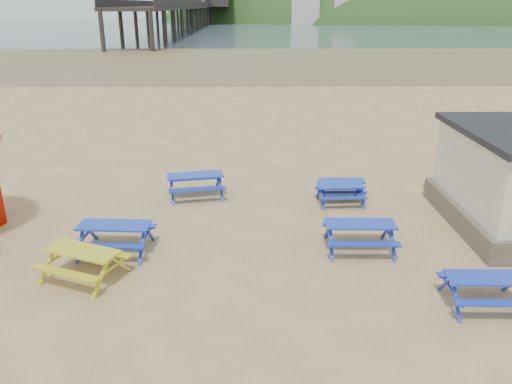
{
  "coord_description": "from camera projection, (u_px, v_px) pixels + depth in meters",
  "views": [
    {
      "loc": [
        0.37,
        -13.51,
        6.65
      ],
      "look_at": [
        0.56,
        1.5,
        1.0
      ],
      "focal_mm": 35.0,
      "sensor_mm": 36.0,
      "label": 1
    }
  ],
  "objects": [
    {
      "name": "picnic_table_blue_c",
      "position": [
        341.0,
        189.0,
        18.19
      ],
      "size": [
        1.65,
        1.34,
        0.68
      ],
      "rotation": [
        0.0,
        0.0,
        0.02
      ],
      "color": "#281AB2",
      "rests_on": "ground"
    },
    {
      "name": "picnic_table_blue_e",
      "position": [
        485.0,
        291.0,
        11.63
      ],
      "size": [
        1.87,
        1.53,
        0.77
      ],
      "rotation": [
        0.0,
        0.0,
        -0.03
      ],
      "color": "#281AB2",
      "rests_on": "ground"
    },
    {
      "name": "picnic_table_blue_f",
      "position": [
        359.0,
        236.0,
        14.32
      ],
      "size": [
        2.02,
        1.64,
        0.83
      ],
      "rotation": [
        0.0,
        0.0,
        -0.02
      ],
      "color": "#281AB2",
      "rests_on": "ground"
    },
    {
      "name": "ground",
      "position": [
        238.0,
        241.0,
        14.98
      ],
      "size": [
        400.0,
        400.0,
        0.0
      ],
      "primitive_type": "plane",
      "color": "tan",
      "rests_on": "ground"
    },
    {
      "name": "picnic_table_blue_b",
      "position": [
        340.0,
        194.0,
        17.7
      ],
      "size": [
        1.71,
        1.41,
        0.69
      ],
      "rotation": [
        0.0,
        0.0,
        0.06
      ],
      "color": "#281AB2",
      "rests_on": "ground"
    },
    {
      "name": "headland_town",
      "position": [
        440.0,
        42.0,
        234.48
      ],
      "size": [
        264.0,
        144.0,
        108.0
      ],
      "color": "#2D4C1E",
      "rests_on": "ground"
    },
    {
      "name": "picnic_table_blue_d",
      "position": [
        115.0,
        238.0,
        14.2
      ],
      "size": [
        2.12,
        1.75,
        0.84
      ],
      "rotation": [
        0.0,
        0.0,
        -0.07
      ],
      "color": "#281AB2",
      "rests_on": "ground"
    },
    {
      "name": "pier",
      "position": [
        198.0,
        8.0,
        179.64
      ],
      "size": [
        24.0,
        220.0,
        39.29
      ],
      "color": "black",
      "rests_on": "ground"
    },
    {
      "name": "picnic_table_yellow",
      "position": [
        84.0,
        264.0,
        12.8
      ],
      "size": [
        2.38,
        2.18,
        0.81
      ],
      "rotation": [
        0.0,
        0.0,
        -0.4
      ],
      "color": "#B69D0D",
      "rests_on": "ground"
    },
    {
      "name": "picnic_table_blue_a",
      "position": [
        196.0,
        185.0,
        18.31
      ],
      "size": [
        2.3,
        1.99,
        0.85
      ],
      "rotation": [
        0.0,
        0.0,
        0.19
      ],
      "color": "#281AB2",
      "rests_on": "ground"
    },
    {
      "name": "sea",
      "position": [
        248.0,
        25.0,
        174.07
      ],
      "size": [
        400.0,
        400.0,
        0.0
      ],
      "primitive_type": "plane",
      "color": "#42535F",
      "rests_on": "ground"
    },
    {
      "name": "wet_sand",
      "position": [
        247.0,
        58.0,
        66.45
      ],
      "size": [
        400.0,
        400.0,
        0.0
      ],
      "primitive_type": "plane",
      "color": "brown",
      "rests_on": "ground"
    }
  ]
}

